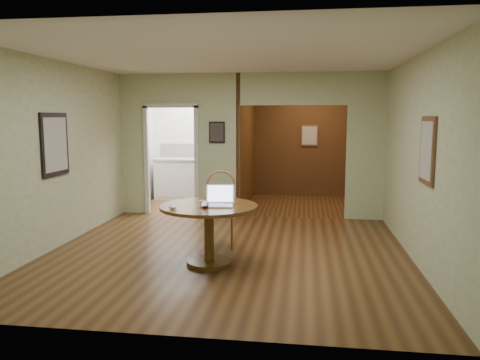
# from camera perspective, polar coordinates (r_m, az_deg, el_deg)

# --- Properties ---
(floor) EXTENTS (5.00, 5.00, 0.00)m
(floor) POSITION_cam_1_polar(r_m,az_deg,el_deg) (6.60, -1.63, -8.95)
(floor) COLOR #432613
(floor) RESTS_ON ground
(room_shell) EXTENTS (5.20, 7.50, 5.00)m
(room_shell) POSITION_cam_1_polar(r_m,az_deg,el_deg) (9.47, -1.33, 4.07)
(room_shell) COLOR white
(room_shell) RESTS_ON ground
(dining_table) EXTENTS (1.25, 1.25, 0.78)m
(dining_table) POSITION_cam_1_polar(r_m,az_deg,el_deg) (6.01, -3.81, -4.95)
(dining_table) COLOR brown
(dining_table) RESTS_ON ground
(chair) EXTENTS (0.53, 0.53, 1.11)m
(chair) POSITION_cam_1_polar(r_m,az_deg,el_deg) (6.85, -2.39, -3.01)
(chair) COLOR #A4623A
(chair) RESTS_ON ground
(open_laptop) EXTENTS (0.39, 0.35, 0.26)m
(open_laptop) POSITION_cam_1_polar(r_m,az_deg,el_deg) (5.93, -2.57, -2.46)
(open_laptop) COLOR white
(open_laptop) RESTS_ON dining_table
(closed_laptop) EXTENTS (0.32, 0.22, 0.02)m
(closed_laptop) POSITION_cam_1_polar(r_m,az_deg,el_deg) (6.09, -3.66, -2.71)
(closed_laptop) COLOR silver
(closed_laptop) RESTS_ON dining_table
(mouse) EXTENTS (0.12, 0.08, 0.04)m
(mouse) POSITION_cam_1_polar(r_m,az_deg,el_deg) (5.74, -8.21, -3.33)
(mouse) COLOR white
(mouse) RESTS_ON dining_table
(wine_glass) EXTENTS (0.09, 0.09, 0.10)m
(wine_glass) POSITION_cam_1_polar(r_m,az_deg,el_deg) (5.73, -4.26, -2.98)
(wine_glass) COLOR white
(wine_glass) RESTS_ON dining_table
(pen) EXTENTS (0.13, 0.04, 0.01)m
(pen) POSITION_cam_1_polar(r_m,az_deg,el_deg) (5.79, -4.29, -3.35)
(pen) COLOR #0D0F5B
(pen) RESTS_ON dining_table
(kitchen_cabinet) EXTENTS (2.06, 0.60, 0.94)m
(kitchen_cabinet) POSITION_cam_1_polar(r_m,az_deg,el_deg) (10.80, -4.99, 0.15)
(kitchen_cabinet) COLOR silver
(kitchen_cabinet) RESTS_ON ground
(grocery_bag) EXTENTS (0.28, 0.24, 0.27)m
(grocery_bag) POSITION_cam_1_polar(r_m,az_deg,el_deg) (10.60, -1.24, 3.31)
(grocery_bag) COLOR beige
(grocery_bag) RESTS_ON kitchen_cabinet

